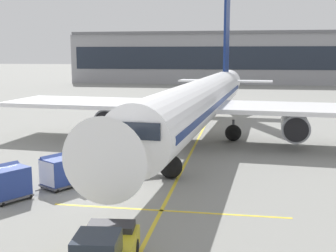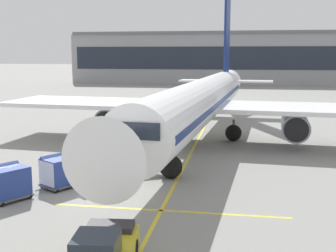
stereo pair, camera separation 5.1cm
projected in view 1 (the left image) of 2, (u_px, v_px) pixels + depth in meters
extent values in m
plane|color=gray|center=(103.00, 192.00, 24.66)|extent=(600.00, 600.00, 0.00)
cylinder|color=white|center=(200.00, 101.00, 37.35)|extent=(6.29, 36.86, 3.61)
cube|color=navy|center=(200.00, 101.00, 37.35)|extent=(6.22, 35.39, 0.43)
cone|color=white|center=(120.00, 151.00, 18.04)|extent=(3.69, 3.85, 3.43)
cone|color=white|center=(227.00, 82.00, 57.66)|extent=(3.48, 5.99, 3.07)
cube|color=white|center=(102.00, 103.00, 40.52)|extent=(17.92, 8.59, 0.36)
cylinder|color=#93969E|center=(115.00, 118.00, 39.67)|extent=(2.58, 4.92, 2.24)
cylinder|color=black|center=(105.00, 123.00, 37.34)|extent=(1.91, 0.26, 1.90)
cube|color=white|center=(314.00, 109.00, 36.12)|extent=(17.92, 8.59, 0.36)
cylinder|color=#93969E|center=(295.00, 125.00, 35.98)|extent=(2.58, 4.92, 2.24)
cylinder|color=black|center=(296.00, 130.00, 33.65)|extent=(1.91, 0.26, 1.90)
cube|color=navy|center=(227.00, 36.00, 55.30)|extent=(0.60, 4.41, 11.01)
cube|color=white|center=(225.00, 81.00, 55.95)|extent=(12.03, 3.80, 0.20)
cube|color=#1E2633|center=(138.00, 128.00, 20.37)|extent=(2.64, 1.81, 0.79)
cylinder|color=#47474C|center=(171.00, 157.00, 27.20)|extent=(0.22, 0.22, 1.20)
sphere|color=black|center=(171.00, 167.00, 27.29)|extent=(1.48, 1.48, 1.48)
cylinder|color=#47474C|center=(174.00, 124.00, 40.14)|extent=(0.22, 0.22, 1.20)
sphere|color=black|center=(174.00, 130.00, 40.23)|extent=(1.48, 1.48, 1.48)
cylinder|color=#47474C|center=(233.00, 126.00, 38.87)|extent=(0.22, 0.22, 1.20)
sphere|color=black|center=(233.00, 133.00, 38.97)|extent=(1.48, 1.48, 1.48)
cube|color=#A3A8B2|center=(114.00, 168.00, 27.98)|extent=(3.26, 3.70, 0.44)
cube|color=black|center=(98.00, 161.00, 27.48)|extent=(0.80, 0.81, 0.70)
cylinder|color=#333338|center=(107.00, 158.00, 27.95)|extent=(0.08, 0.08, 0.80)
cube|color=#A3A8B2|center=(128.00, 147.00, 28.66)|extent=(3.54, 4.54, 2.04)
cube|color=black|center=(128.00, 146.00, 28.65)|extent=(3.34, 4.34, 1.89)
cube|color=#333338|center=(132.00, 146.00, 28.34)|extent=(2.81, 4.00, 2.08)
cube|color=#333338|center=(124.00, 144.00, 28.94)|extent=(2.81, 4.00, 2.08)
cylinder|color=black|center=(135.00, 170.00, 28.35)|extent=(0.48, 0.57, 0.56)
cylinder|color=black|center=(121.00, 166.00, 29.36)|extent=(0.48, 0.57, 0.56)
cylinder|color=black|center=(106.00, 177.00, 26.67)|extent=(0.48, 0.57, 0.56)
cylinder|color=black|center=(92.00, 172.00, 27.69)|extent=(0.48, 0.57, 0.56)
cube|color=#515156|center=(61.00, 184.00, 25.45)|extent=(2.40, 2.54, 0.12)
cylinder|color=#4C4C51|center=(41.00, 189.00, 24.44)|extent=(0.42, 0.64, 0.07)
cube|color=navy|center=(60.00, 170.00, 25.32)|extent=(2.26, 2.40, 1.50)
cube|color=navy|center=(56.00, 161.00, 25.50)|extent=(1.65, 2.01, 0.74)
cube|color=silver|center=(46.00, 174.00, 24.60)|extent=(1.25, 0.76, 1.38)
sphere|color=black|center=(43.00, 186.00, 25.30)|extent=(0.30, 0.30, 0.30)
sphere|color=black|center=(57.00, 190.00, 24.43)|extent=(0.30, 0.30, 0.30)
sphere|color=black|center=(65.00, 180.00, 26.50)|extent=(0.30, 0.30, 0.30)
sphere|color=black|center=(79.00, 184.00, 25.63)|extent=(0.30, 0.30, 0.30)
cube|color=#515156|center=(9.00, 196.00, 23.27)|extent=(2.40, 2.54, 0.12)
cube|color=navy|center=(9.00, 181.00, 23.14)|extent=(2.26, 2.40, 1.50)
cube|color=navy|center=(4.00, 171.00, 23.32)|extent=(1.65, 2.01, 0.74)
sphere|color=black|center=(2.00, 204.00, 22.24)|extent=(0.30, 0.30, 0.30)
sphere|color=black|center=(16.00, 191.00, 24.32)|extent=(0.30, 0.30, 0.30)
sphere|color=black|center=(30.00, 196.00, 23.45)|extent=(0.30, 0.30, 0.30)
cube|color=#1E2633|center=(97.00, 247.00, 14.36)|extent=(1.62, 1.68, 0.80)
cube|color=#28282D|center=(111.00, 226.00, 16.79)|extent=(1.88, 1.15, 0.24)
cylinder|color=black|center=(134.00, 249.00, 16.57)|extent=(0.36, 0.78, 0.76)
cylinder|color=black|center=(86.00, 248.00, 16.69)|extent=(0.36, 0.78, 0.76)
cylinder|color=#514C42|center=(65.00, 173.00, 27.04)|extent=(0.15, 0.15, 0.86)
cylinder|color=#514C42|center=(65.00, 173.00, 26.86)|extent=(0.15, 0.15, 0.86)
cube|color=yellow|center=(65.00, 162.00, 26.83)|extent=(0.37, 0.44, 0.58)
cube|color=white|center=(67.00, 162.00, 26.86)|extent=(0.14, 0.32, 0.08)
sphere|color=#9E7051|center=(65.00, 155.00, 26.76)|extent=(0.21, 0.21, 0.21)
sphere|color=yellow|center=(65.00, 154.00, 26.75)|extent=(0.23, 0.23, 0.23)
cylinder|color=yellow|center=(65.00, 162.00, 27.07)|extent=(0.09, 0.09, 0.56)
cylinder|color=yellow|center=(65.00, 163.00, 26.61)|extent=(0.09, 0.09, 0.56)
cylinder|color=#333847|center=(85.00, 182.00, 25.08)|extent=(0.15, 0.15, 0.86)
cylinder|color=#333847|center=(82.00, 182.00, 24.99)|extent=(0.15, 0.15, 0.86)
cube|color=yellow|center=(83.00, 170.00, 24.92)|extent=(0.44, 0.43, 0.58)
cube|color=white|center=(84.00, 171.00, 24.81)|extent=(0.27, 0.23, 0.08)
sphere|color=#9E7051|center=(83.00, 163.00, 24.85)|extent=(0.21, 0.21, 0.21)
sphere|color=yellow|center=(83.00, 162.00, 24.84)|extent=(0.23, 0.23, 0.23)
cylinder|color=yellow|center=(87.00, 170.00, 25.05)|extent=(0.09, 0.09, 0.56)
cylinder|color=yellow|center=(79.00, 171.00, 24.80)|extent=(0.09, 0.09, 0.56)
cylinder|color=#514C42|center=(83.00, 174.00, 26.84)|extent=(0.15, 0.15, 0.86)
cylinder|color=#514C42|center=(81.00, 174.00, 26.68)|extent=(0.15, 0.15, 0.86)
cube|color=yellow|center=(81.00, 163.00, 26.64)|extent=(0.34, 0.43, 0.58)
cube|color=white|center=(83.00, 163.00, 26.58)|extent=(0.11, 0.33, 0.08)
sphere|color=beige|center=(81.00, 156.00, 26.57)|extent=(0.21, 0.21, 0.21)
sphere|color=yellow|center=(81.00, 155.00, 26.56)|extent=(0.23, 0.23, 0.23)
cylinder|color=yellow|center=(84.00, 162.00, 26.86)|extent=(0.09, 0.09, 0.56)
cylinder|color=yellow|center=(79.00, 164.00, 26.44)|extent=(0.09, 0.09, 0.56)
cube|color=black|center=(106.00, 146.00, 36.72)|extent=(0.54, 0.54, 0.05)
cone|color=orange|center=(106.00, 143.00, 36.67)|extent=(0.43, 0.43, 0.57)
cylinder|color=white|center=(106.00, 142.00, 36.66)|extent=(0.24, 0.24, 0.07)
cube|color=black|center=(111.00, 149.00, 35.66)|extent=(0.70, 0.70, 0.05)
cone|color=orange|center=(111.00, 144.00, 35.59)|extent=(0.56, 0.56, 0.74)
cylinder|color=white|center=(111.00, 144.00, 35.58)|extent=(0.31, 0.31, 0.09)
cube|color=yellow|center=(196.00, 143.00, 38.02)|extent=(0.20, 110.00, 0.01)
cube|color=yellow|center=(168.00, 211.00, 21.66)|extent=(12.00, 0.20, 0.01)
cube|color=#939399|center=(266.00, 59.00, 115.52)|extent=(103.25, 15.21, 12.78)
cube|color=#1E2633|center=(268.00, 58.00, 108.01)|extent=(100.16, 0.10, 5.75)
cube|color=slate|center=(268.00, 33.00, 112.93)|extent=(102.22, 12.93, 0.70)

